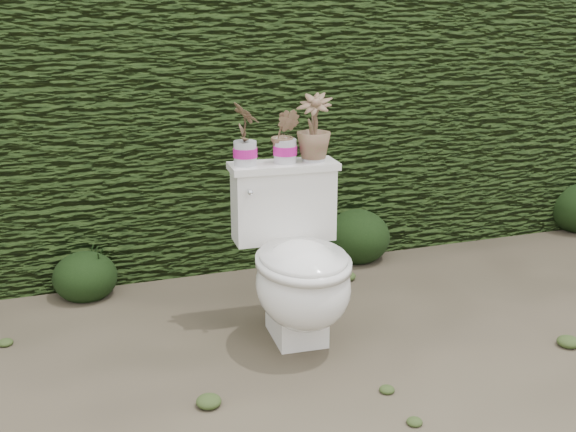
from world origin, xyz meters
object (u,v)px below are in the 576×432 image
object	(u,v)px
toilet	(298,266)
potted_plant_center	(285,137)
potted_plant_left	(245,135)
potted_plant_right	(314,129)

from	to	relation	value
toilet	potted_plant_center	size ratio (longest dim) A/B	3.30
toilet	potted_plant_left	distance (m)	0.63
potted_plant_center	potted_plant_right	xyz separation A→B (m)	(0.14, -0.01, 0.03)
potted_plant_left	potted_plant_right	size ratio (longest dim) A/B	0.92
potted_plant_center	potted_plant_right	size ratio (longest dim) A/B	0.79
potted_plant_left	potted_plant_center	bearing A→B (deg)	-106.42
toilet	potted_plant_right	size ratio (longest dim) A/B	2.62
toilet	potted_plant_center	world-z (taller)	potted_plant_center
potted_plant_left	toilet	bearing A→B (deg)	-159.70
potted_plant_center	potted_plant_left	bearing A→B (deg)	-153.19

